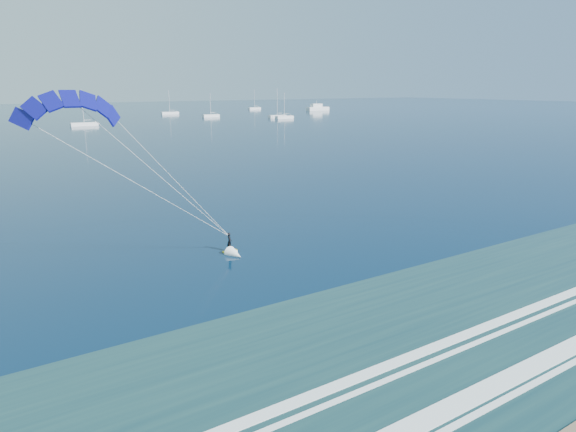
% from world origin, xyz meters
% --- Properties ---
extents(kitesurfer_rig, '(17.13, 5.18, 14.29)m').
position_xyz_m(kitesurfer_rig, '(-12.20, 28.53, 7.32)').
color(kitesurfer_rig, gold).
rests_on(kitesurfer_rig, ground).
extents(motor_yacht, '(13.74, 3.66, 5.85)m').
position_xyz_m(motor_yacht, '(152.04, 231.39, 1.50)').
color(motor_yacht, white).
rests_on(motor_yacht, ground).
extents(sailboat_3, '(9.03, 2.40, 12.49)m').
position_xyz_m(sailboat_3, '(15.54, 183.40, 0.69)').
color(sailboat_3, white).
rests_on(sailboat_3, ground).
extents(sailboat_4, '(8.56, 2.40, 11.67)m').
position_xyz_m(sailboat_4, '(67.96, 239.77, 0.68)').
color(sailboat_4, white).
rests_on(sailboat_4, ground).
extents(sailboat_5, '(7.58, 2.40, 10.51)m').
position_xyz_m(sailboat_5, '(74.66, 206.83, 0.67)').
color(sailboat_5, white).
rests_on(sailboat_5, ground).
extents(sailboat_6, '(8.06, 2.40, 11.02)m').
position_xyz_m(sailboat_6, '(96.21, 179.54, 0.68)').
color(sailboat_6, white).
rests_on(sailboat_6, ground).
extents(sailboat_7, '(8.22, 2.40, 12.46)m').
position_xyz_m(sailboat_7, '(96.92, 186.36, 0.70)').
color(sailboat_7, white).
rests_on(sailboat_7, ground).
extents(sailboat_8, '(7.63, 2.40, 11.33)m').
position_xyz_m(sailboat_8, '(129.13, 263.12, 0.69)').
color(sailboat_8, white).
rests_on(sailboat_8, ground).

